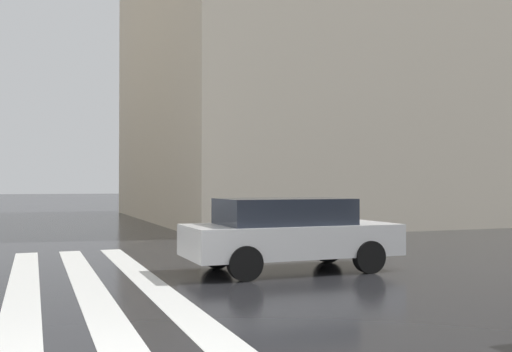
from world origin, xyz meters
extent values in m
cube|color=silver|center=(4.00, -1.32, 0.00)|extent=(13.00, 0.50, 0.01)
cube|color=silver|center=(4.00, -0.32, 0.00)|extent=(13.00, 0.50, 0.01)
cube|color=silver|center=(4.00, 0.68, 0.00)|extent=(13.00, 0.50, 0.01)
cube|color=beige|center=(21.75, -18.73, 8.53)|extent=(18.50, 28.82, 17.07)
cube|color=silver|center=(5.50, -4.14, 0.61)|extent=(1.75, 4.10, 0.60)
cube|color=#232833|center=(5.50, -3.99, 1.16)|extent=(1.54, 2.46, 0.50)
cylinder|color=black|center=(6.33, -5.39, 0.31)|extent=(0.20, 0.62, 0.62)
cylinder|color=black|center=(4.67, -5.39, 0.31)|extent=(0.20, 0.62, 0.62)
cylinder|color=black|center=(6.33, -2.89, 0.31)|extent=(0.20, 0.62, 0.62)
cylinder|color=black|center=(4.67, -2.89, 0.31)|extent=(0.20, 0.62, 0.62)
camera|label=1|loc=(-4.71, 0.54, 1.67)|focal=40.37mm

